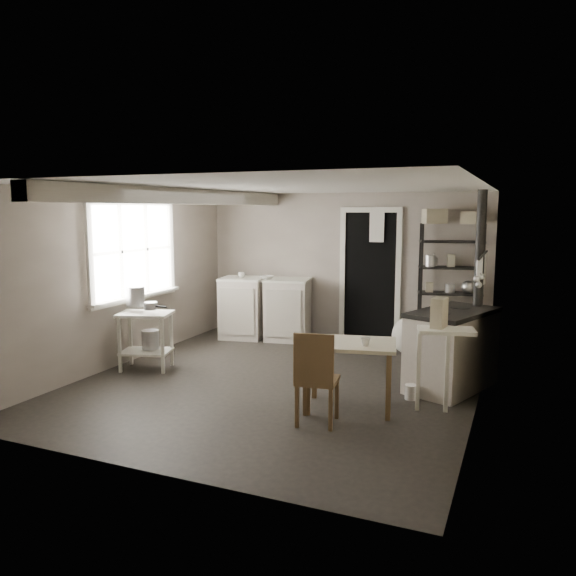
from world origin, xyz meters
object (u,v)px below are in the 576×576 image
at_px(base_cabinets, 265,310).
at_px(flour_sack, 407,337).
at_px(stockpot, 135,296).
at_px(stove, 452,351).
at_px(work_table, 350,373).
at_px(chair, 318,374).
at_px(prep_table, 146,339).
at_px(shelf_rack, 450,287).

bearing_deg(base_cabinets, flour_sack, -12.74).
height_order(stockpot, stove, stockpot).
distance_m(base_cabinets, work_table, 3.34).
bearing_deg(chair, stove, 48.72).
height_order(stove, flour_sack, stove).
xyz_separation_m(prep_table, base_cabinets, (0.67, 2.17, 0.06)).
relative_size(stockpot, base_cabinets, 0.17).
xyz_separation_m(stockpot, work_table, (2.98, -0.38, -0.56)).
bearing_deg(flour_sack, shelf_rack, 33.78).
distance_m(prep_table, flour_sack, 3.61).
distance_m(prep_table, stockpot, 0.56).
relative_size(stockpot, work_table, 0.27).
bearing_deg(stove, base_cabinets, 175.11).
distance_m(base_cabinets, flour_sack, 2.28).
bearing_deg(stockpot, prep_table, -1.88).
bearing_deg(work_table, chair, -108.25).
xyz_separation_m(base_cabinets, stove, (3.05, -1.45, -0.02)).
relative_size(shelf_rack, chair, 2.01).
distance_m(shelf_rack, stove, 1.82).
height_order(stockpot, flour_sack, stockpot).
relative_size(base_cabinets, chair, 1.60).
relative_size(chair, flour_sack, 1.78).
xyz_separation_m(work_table, chair, (-0.17, -0.51, 0.10)).
xyz_separation_m(prep_table, shelf_rack, (3.47, 2.45, 0.55)).
relative_size(prep_table, chair, 0.81).
height_order(stockpot, base_cabinets, stockpot).
bearing_deg(shelf_rack, stove, -96.78).
distance_m(chair, flour_sack, 3.00).
bearing_deg(base_cabinets, stove, -36.28).
bearing_deg(base_cabinets, chair, -67.59).
xyz_separation_m(work_table, flour_sack, (0.11, 2.47, -0.14)).
height_order(prep_table, chair, chair).
relative_size(stockpot, shelf_rack, 0.14).
xyz_separation_m(base_cabinets, work_table, (2.16, -2.54, -0.08)).
bearing_deg(stockpot, chair, -17.47).
height_order(prep_table, flour_sack, prep_table).
height_order(prep_table, stove, stove).
distance_m(stockpot, shelf_rack, 4.36).
xyz_separation_m(shelf_rack, flour_sack, (-0.53, -0.35, -0.71)).
xyz_separation_m(stockpot, base_cabinets, (0.81, 2.17, -0.48)).
height_order(base_cabinets, chair, same).
bearing_deg(stove, flour_sack, 140.10).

